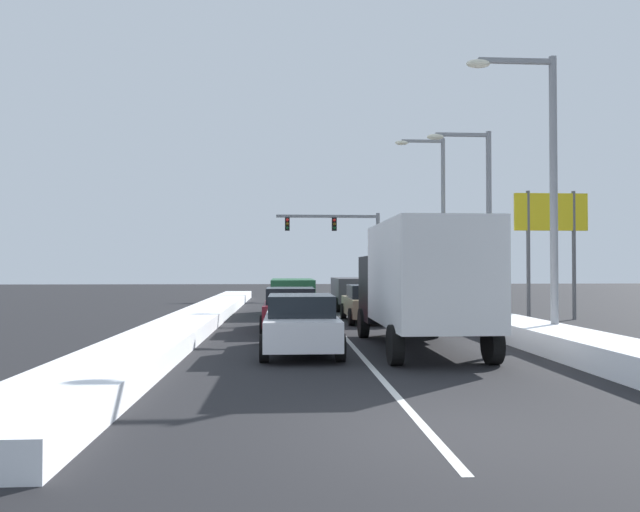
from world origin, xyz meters
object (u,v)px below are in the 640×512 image
object	(u,v)px
sedan_tan_right_lane_second	(369,303)
box_truck_right_lane_nearest	(420,279)
traffic_light_gantry	(346,236)
street_lamp_right_far	(437,208)
street_lamp_right_mid	(480,207)
sedan_white_center_lane_nearest	(301,323)
roadside_sign_right	(551,226)
suv_green_center_lane_third	(292,293)
sedan_maroon_center_lane_second	(290,309)
street_lamp_right_near	(542,172)
suv_charcoal_right_lane_third	(353,290)

from	to	relation	value
sedan_tan_right_lane_second	box_truck_right_lane_nearest	bearing A→B (deg)	-88.89
traffic_light_gantry	street_lamp_right_far	distance (m)	12.77
street_lamp_right_mid	street_lamp_right_far	distance (m)	7.04
sedan_tan_right_lane_second	sedan_white_center_lane_nearest	bearing A→B (deg)	-109.14
sedan_white_center_lane_nearest	roadside_sign_right	distance (m)	14.76
traffic_light_gantry	roadside_sign_right	distance (m)	19.45
sedan_white_center_lane_nearest	traffic_light_gantry	distance (m)	28.05
box_truck_right_lane_nearest	suv_green_center_lane_third	world-z (taller)	box_truck_right_lane_nearest
sedan_tan_right_lane_second	roadside_sign_right	xyz separation A→B (m)	(7.93, 0.57, 3.25)
sedan_tan_right_lane_second	roadside_sign_right	size ratio (longest dim) A/B	0.82
sedan_maroon_center_lane_second	street_lamp_right_near	xyz separation A→B (m)	(7.20, -4.30, 4.21)
sedan_tan_right_lane_second	suv_green_center_lane_third	world-z (taller)	suv_green_center_lane_third
sedan_tan_right_lane_second	street_lamp_right_mid	world-z (taller)	street_lamp_right_mid
sedan_white_center_lane_nearest	traffic_light_gantry	world-z (taller)	traffic_light_gantry
box_truck_right_lane_nearest	roadside_sign_right	xyz separation A→B (m)	(7.77, 9.01, 2.12)
suv_green_center_lane_third	street_lamp_right_near	bearing A→B (deg)	-58.59
sedan_tan_right_lane_second	street_lamp_right_near	bearing A→B (deg)	-62.36
suv_charcoal_right_lane_third	street_lamp_right_near	bearing A→B (deg)	-75.61
sedan_tan_right_lane_second	roadside_sign_right	bearing A→B (deg)	4.10
suv_charcoal_right_lane_third	street_lamp_right_mid	xyz separation A→B (m)	(4.31, -7.70, 3.66)
box_truck_right_lane_nearest	traffic_light_gantry	xyz separation A→B (m)	(0.87, 27.19, 2.60)
box_truck_right_lane_nearest	street_lamp_right_near	xyz separation A→B (m)	(3.78, 0.91, 3.07)
street_lamp_right_far	sedan_tan_right_lane_second	bearing A→B (deg)	-124.90
traffic_light_gantry	roadside_sign_right	bearing A→B (deg)	-69.22
roadside_sign_right	suv_charcoal_right_lane_third	bearing A→B (deg)	139.56
street_lamp_right_far	suv_charcoal_right_lane_third	bearing A→B (deg)	171.00
sedan_white_center_lane_nearest	street_lamp_right_near	world-z (taller)	street_lamp_right_near
suv_green_center_lane_third	roadside_sign_right	distance (m)	11.90
suv_charcoal_right_lane_third	street_lamp_right_far	size ratio (longest dim) A/B	0.54
suv_charcoal_right_lane_third	sedan_white_center_lane_nearest	size ratio (longest dim) A/B	1.09
sedan_tan_right_lane_second	sedan_maroon_center_lane_second	size ratio (longest dim) A/B	1.00
suv_green_center_lane_third	roadside_sign_right	size ratio (longest dim) A/B	0.89
sedan_maroon_center_lane_second	street_lamp_right_far	distance (m)	13.27
sedan_maroon_center_lane_second	suv_charcoal_right_lane_third	bearing A→B (deg)	71.82
box_truck_right_lane_nearest	suv_green_center_lane_third	size ratio (longest dim) A/B	1.47
street_lamp_right_near	street_lamp_right_far	world-z (taller)	street_lamp_right_far
sedan_white_center_lane_nearest	traffic_light_gantry	xyz separation A→B (m)	(4.07, 27.51, 3.73)
suv_charcoal_right_lane_third	roadside_sign_right	size ratio (longest dim) A/B	0.89
sedan_white_center_lane_nearest	sedan_maroon_center_lane_second	xyz separation A→B (m)	(-0.22, 5.52, 0.00)
suv_green_center_lane_third	traffic_light_gantry	world-z (taller)	traffic_light_gantry
traffic_light_gantry	sedan_white_center_lane_nearest	bearing A→B (deg)	-98.41
suv_charcoal_right_lane_third	sedan_white_center_lane_nearest	distance (m)	16.26
box_truck_right_lane_nearest	street_lamp_right_mid	world-z (taller)	street_lamp_right_mid
sedan_maroon_center_lane_second	street_lamp_right_far	size ratio (longest dim) A/B	0.50
traffic_light_gantry	street_lamp_right_near	world-z (taller)	street_lamp_right_near
sedan_maroon_center_lane_second	street_lamp_right_mid	distance (m)	9.08
suv_charcoal_right_lane_third	traffic_light_gantry	bearing A→B (deg)	85.72
street_lamp_right_far	street_lamp_right_mid	bearing A→B (deg)	-90.47
suv_charcoal_right_lane_third	traffic_light_gantry	size ratio (longest dim) A/B	0.65
sedan_white_center_lane_nearest	sedan_maroon_center_lane_second	world-z (taller)	same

